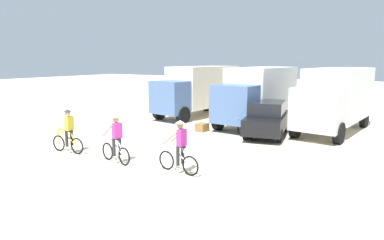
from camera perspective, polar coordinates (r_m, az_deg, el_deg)
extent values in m
plane|color=beige|center=(12.32, -7.90, -7.95)|extent=(120.00, 120.00, 0.00)
cube|color=beige|center=(23.61, 1.96, 5.67)|extent=(3.17, 5.51, 2.70)
cube|color=#4C6B9E|center=(21.10, -3.76, 3.78)|extent=(2.40, 1.82, 2.00)
cube|color=black|center=(20.56, -5.12, 4.58)|extent=(2.01, 0.39, 0.80)
cylinder|color=black|center=(20.62, -1.48, 0.85)|extent=(0.47, 1.04, 1.00)
cylinder|color=black|center=(22.01, -5.47, 1.38)|extent=(0.47, 1.04, 1.00)
cylinder|color=black|center=(24.54, 6.26, 2.26)|extent=(0.47, 1.04, 1.00)
cylinder|color=black|center=(25.72, 2.47, 2.66)|extent=(0.47, 1.04, 1.00)
cube|color=white|center=(20.89, 11.63, 4.91)|extent=(2.81, 5.38, 2.70)
cube|color=#4C6B9E|center=(17.91, 7.10, 2.61)|extent=(2.31, 1.67, 2.00)
cube|color=black|center=(17.27, 6.00, 3.53)|extent=(2.02, 0.24, 0.80)
cylinder|color=black|center=(17.70, 10.08, -0.83)|extent=(0.40, 1.02, 1.00)
cylinder|color=black|center=(18.65, 4.43, -0.15)|extent=(0.40, 1.02, 1.00)
cylinder|color=black|center=(22.24, 15.69, 1.15)|extent=(0.40, 1.02, 1.00)
cylinder|color=black|center=(23.01, 10.92, 1.63)|extent=(0.40, 1.02, 1.00)
cube|color=white|center=(20.09, 23.31, 4.11)|extent=(3.03, 5.46, 2.70)
cube|color=silver|center=(16.90, 20.14, 1.64)|extent=(2.37, 1.76, 2.00)
cube|color=black|center=(16.20, 19.43, 2.59)|extent=(2.02, 0.33, 0.80)
cylinder|color=black|center=(16.88, 23.32, -2.03)|extent=(0.44, 1.03, 1.00)
cylinder|color=black|center=(17.49, 16.88, -1.24)|extent=(0.44, 1.03, 1.00)
cylinder|color=black|center=(21.67, 26.81, 0.21)|extent=(0.44, 1.03, 1.00)
cylinder|color=black|center=(22.15, 21.66, 0.78)|extent=(0.44, 1.03, 1.00)
cube|color=black|center=(17.57, 12.42, -0.33)|extent=(2.48, 4.45, 0.76)
cube|color=black|center=(17.31, 12.44, 1.93)|extent=(1.95, 2.35, 0.68)
cylinder|color=black|center=(19.03, 10.65, -0.65)|extent=(0.33, 0.67, 0.64)
cylinder|color=black|center=(18.82, 15.32, -0.95)|extent=(0.33, 0.67, 0.64)
cylinder|color=black|center=(16.52, 9.02, -2.21)|extent=(0.33, 0.67, 0.64)
cylinder|color=black|center=(16.28, 14.40, -2.58)|extent=(0.33, 0.67, 0.64)
torus|color=black|center=(15.38, -21.35, -3.62)|extent=(0.68, 0.10, 0.68)
cylinder|color=silver|center=(15.38, -21.35, -3.62)|extent=(0.08, 0.08, 0.08)
torus|color=black|center=(14.61, -18.64, -4.15)|extent=(0.68, 0.10, 0.68)
cylinder|color=silver|center=(14.61, -18.64, -4.15)|extent=(0.08, 0.08, 0.08)
cylinder|color=gold|center=(14.90, -20.04, -2.70)|extent=(1.03, 0.11, 0.68)
cylinder|color=gold|center=(14.97, -20.54, -1.57)|extent=(0.66, 0.09, 0.13)
cylinder|color=gold|center=(14.67, -19.17, -3.00)|extent=(0.39, 0.07, 0.59)
cylinder|color=gold|center=(15.29, -21.36, -2.47)|extent=(0.10, 0.06, 0.64)
cylinder|color=silver|center=(15.21, -21.38, -1.30)|extent=(0.07, 0.52, 0.04)
cube|color=black|center=(14.73, -19.69, -1.74)|extent=(0.25, 0.13, 0.06)
cube|color=gold|center=(14.69, -19.82, -0.55)|extent=(0.22, 0.33, 0.56)
sphere|color=beige|center=(14.67, -20.07, 1.01)|extent=(0.22, 0.22, 0.22)
cone|color=#333333|center=(14.65, -20.10, 1.51)|extent=(0.32, 0.32, 0.10)
cylinder|color=#26262B|center=(14.77, -20.21, -2.94)|extent=(0.12, 0.12, 0.66)
cylinder|color=#26262B|center=(14.94, -19.47, -2.75)|extent=(0.12, 0.12, 0.66)
cylinder|color=beige|center=(14.83, -21.21, -0.60)|extent=(0.63, 0.13, 0.53)
cylinder|color=beige|center=(15.06, -20.18, -0.38)|extent=(0.63, 0.06, 0.53)
torus|color=black|center=(13.47, -13.91, -5.09)|extent=(0.68, 0.20, 0.68)
cylinder|color=silver|center=(13.47, -13.91, -5.09)|extent=(0.09, 0.09, 0.08)
torus|color=black|center=(12.63, -11.28, -5.99)|extent=(0.68, 0.20, 0.68)
cylinder|color=silver|center=(12.63, -11.28, -5.99)|extent=(0.09, 0.09, 0.08)
cylinder|color=silver|center=(12.95, -12.63, -4.18)|extent=(1.02, 0.26, 0.68)
cylinder|color=silver|center=(13.02, -13.10, -2.85)|extent=(0.66, 0.18, 0.13)
cylinder|color=silver|center=(12.70, -11.78, -4.62)|extent=(0.39, 0.13, 0.59)
cylinder|color=silver|center=(13.37, -13.91, -3.78)|extent=(0.11, 0.07, 0.64)
cylinder|color=silver|center=(13.28, -13.90, -2.46)|extent=(0.14, 0.52, 0.04)
cube|color=black|center=(12.76, -12.28, -3.13)|extent=(0.26, 0.17, 0.06)
cube|color=#AD2D8C|center=(12.71, -12.38, -1.75)|extent=(0.26, 0.35, 0.56)
sphere|color=#A87A5B|center=(12.69, -12.60, 0.05)|extent=(0.22, 0.22, 0.22)
cone|color=tan|center=(12.67, -12.62, 0.63)|extent=(0.32, 0.32, 0.10)
cylinder|color=#26262B|center=(12.83, -12.91, -4.47)|extent=(0.12, 0.12, 0.66)
cylinder|color=#26262B|center=(12.97, -11.96, -4.27)|extent=(0.12, 0.12, 0.66)
cylinder|color=#A87A5B|center=(12.89, -13.89, -1.72)|extent=(0.63, 0.14, 0.53)
cylinder|color=#A87A5B|center=(13.09, -12.58, -1.49)|extent=(0.62, 0.22, 0.53)
torus|color=black|center=(11.98, -4.28, -6.71)|extent=(0.68, 0.14, 0.68)
cylinder|color=silver|center=(11.98, -4.28, -6.71)|extent=(0.09, 0.09, 0.08)
torus|color=black|center=(11.34, -0.28, -7.66)|extent=(0.68, 0.14, 0.68)
cylinder|color=silver|center=(11.34, -0.28, -7.66)|extent=(0.09, 0.09, 0.08)
cylinder|color=silver|center=(11.55, -2.25, -5.68)|extent=(1.03, 0.17, 0.68)
cylinder|color=silver|center=(11.58, -2.92, -4.20)|extent=(0.66, 0.12, 0.13)
cylinder|color=silver|center=(11.36, -0.98, -6.15)|extent=(0.39, 0.09, 0.59)
cylinder|color=silver|center=(11.88, -4.21, -5.25)|extent=(0.10, 0.06, 0.64)
cylinder|color=silver|center=(11.78, -4.14, -3.77)|extent=(0.09, 0.52, 0.04)
cube|color=black|center=(11.38, -1.66, -4.50)|extent=(0.25, 0.15, 0.06)
cube|color=#AD2D8C|center=(11.32, -1.75, -2.96)|extent=(0.23, 0.34, 0.56)
sphere|color=#A87A5B|center=(11.27, -1.99, -0.94)|extent=(0.22, 0.22, 0.22)
cone|color=silver|center=(11.25, -2.00, -0.29)|extent=(0.32, 0.32, 0.10)
cylinder|color=#26262B|center=(11.41, -2.38, -6.02)|extent=(0.12, 0.12, 0.66)
cylinder|color=#26262B|center=(11.60, -1.55, -5.75)|extent=(0.12, 0.12, 0.66)
cylinder|color=#A87A5B|center=(11.40, -3.64, -2.96)|extent=(0.63, 0.08, 0.53)
cylinder|color=#A87A5B|center=(11.67, -2.47, -2.65)|extent=(0.63, 0.16, 0.53)
torus|color=black|center=(17.24, 8.21, -1.61)|extent=(0.59, 0.44, 0.68)
torus|color=black|center=(16.39, 10.17, -2.27)|extent=(0.59, 0.44, 0.68)
cube|color=silver|center=(16.76, 9.19, -1.00)|extent=(0.76, 0.54, 0.36)
cylinder|color=silver|center=(17.09, 8.35, 0.37)|extent=(0.31, 0.43, 0.04)
cube|color=olive|center=(18.31, 1.69, -1.22)|extent=(0.60, 0.67, 0.43)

